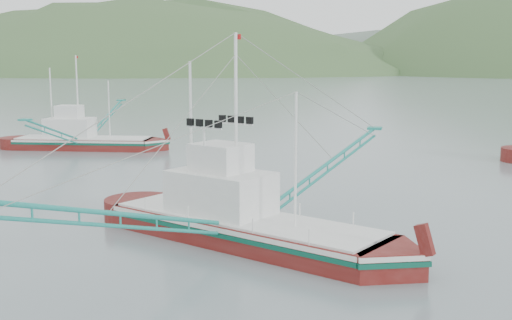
# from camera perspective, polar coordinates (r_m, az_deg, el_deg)

# --- Properties ---
(ground) EXTENTS (1200.00, 1200.00, 0.00)m
(ground) POSITION_cam_1_polar(r_m,az_deg,el_deg) (31.91, -2.92, -7.32)
(ground) COLOR slate
(ground) RESTS_ON ground
(main_boat) EXTENTS (15.38, 26.01, 10.98)m
(main_boat) POSITION_cam_1_polar(r_m,az_deg,el_deg) (31.41, -1.24, -3.38)
(main_boat) COLOR #5B110D
(main_boat) RESTS_ON ground
(bg_boat_left) EXTENTS (14.10, 24.59, 10.03)m
(bg_boat_left) POSITION_cam_1_polar(r_m,az_deg,el_deg) (66.44, -15.23, 2.37)
(bg_boat_left) COLOR #5B110D
(bg_boat_left) RESTS_ON ground
(headland_left) EXTENTS (448.00, 308.00, 210.00)m
(headland_left) POSITION_cam_1_polar(r_m,az_deg,el_deg) (432.94, -10.49, 7.65)
(headland_left) COLOR #3C5C2F
(headland_left) RESTS_ON ground
(ridge_distant) EXTENTS (960.00, 400.00, 240.00)m
(ridge_distant) POSITION_cam_1_polar(r_m,az_deg,el_deg) (589.44, 17.74, 7.69)
(ridge_distant) COLOR slate
(ridge_distant) RESTS_ON ground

